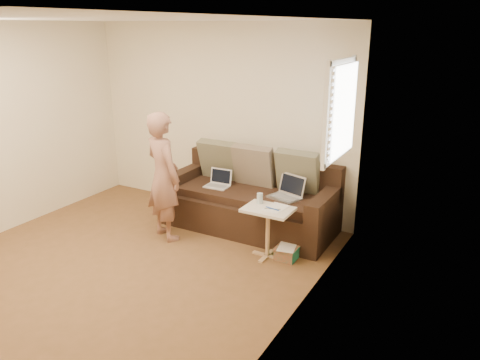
{
  "coord_description": "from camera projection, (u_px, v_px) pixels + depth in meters",
  "views": [
    {
      "loc": [
        3.38,
        -3.25,
        2.54
      ],
      "look_at": [
        0.8,
        1.4,
        0.78
      ],
      "focal_mm": 34.96,
      "sensor_mm": 36.0,
      "label": 1
    }
  ],
  "objects": [
    {
      "name": "wall_right",
      "position": [
        286.0,
        189.0,
        3.72
      ],
      "size": [
        0.0,
        4.5,
        4.5
      ],
      "primitive_type": "plane",
      "rotation": [
        1.57,
        0.0,
        -1.57
      ],
      "color": "beige",
      "rests_on": "ground"
    },
    {
      "name": "paper_on_table",
      "position": [
        276.0,
        208.0,
        5.23
      ],
      "size": [
        0.25,
        0.33,
        0.0
      ],
      "primitive_type": null,
      "rotation": [
        0.0,
        0.0,
        -0.14
      ],
      "color": "white",
      "rests_on": "side_table"
    },
    {
      "name": "laptop_white",
      "position": [
        217.0,
        187.0,
        6.15
      ],
      "size": [
        0.32,
        0.24,
        0.22
      ],
      "primitive_type": null,
      "rotation": [
        0.0,
        0.0,
        0.05
      ],
      "color": "white",
      "rests_on": "sofa"
    },
    {
      "name": "sofa",
      "position": [
        250.0,
        197.0,
        6.05
      ],
      "size": [
        2.2,
        0.95,
        0.85
      ],
      "primitive_type": null,
      "color": "black",
      "rests_on": "ground"
    },
    {
      "name": "drinking_glass",
      "position": [
        260.0,
        198.0,
        5.35
      ],
      "size": [
        0.07,
        0.07,
        0.12
      ],
      "primitive_type": null,
      "color": "silver",
      "rests_on": "side_table"
    },
    {
      "name": "side_table",
      "position": [
        268.0,
        233.0,
        5.31
      ],
      "size": [
        0.55,
        0.38,
        0.6
      ],
      "primitive_type": null,
      "color": "silver",
      "rests_on": "ground"
    },
    {
      "name": "striped_box",
      "position": [
        287.0,
        253.0,
        5.32
      ],
      "size": [
        0.25,
        0.25,
        0.16
      ],
      "primitive_type": null,
      "color": "red",
      "rests_on": "ground"
    },
    {
      "name": "floor",
      "position": [
        113.0,
        273.0,
        5.05
      ],
      "size": [
        4.5,
        4.5,
        0.0
      ],
      "primitive_type": "plane",
      "color": "brown",
      "rests_on": "ground"
    },
    {
      "name": "person",
      "position": [
        163.0,
        176.0,
        5.67
      ],
      "size": [
        0.69,
        0.59,
        1.6
      ],
      "primitive_type": "imported",
      "rotation": [
        0.0,
        0.0,
        2.74
      ],
      "color": "#8B524B",
      "rests_on": "ground"
    },
    {
      "name": "laptop_silver",
      "position": [
        284.0,
        198.0,
        5.75
      ],
      "size": [
        0.45,
        0.38,
        0.26
      ],
      "primitive_type": null,
      "rotation": [
        0.0,
        0.0,
        -0.3
      ],
      "color": "#B7BABC",
      "rests_on": "sofa"
    },
    {
      "name": "wall_back",
      "position": [
        219.0,
        119.0,
        6.51
      ],
      "size": [
        4.0,
        0.0,
        4.0
      ],
      "primitive_type": "plane",
      "rotation": [
        1.57,
        0.0,
        0.0
      ],
      "color": "beige",
      "rests_on": "ground"
    },
    {
      "name": "pillow_left",
      "position": [
        219.0,
        160.0,
        6.39
      ],
      "size": [
        0.55,
        0.29,
        0.57
      ],
      "primitive_type": null,
      "rotation": [
        0.28,
        0.0,
        0.0
      ],
      "color": "#605E47",
      "rests_on": "sofa"
    },
    {
      "name": "pillow_right",
      "position": [
        298.0,
        172.0,
        5.88
      ],
      "size": [
        0.55,
        0.28,
        0.57
      ],
      "primitive_type": null,
      "rotation": [
        0.26,
        0.0,
        0.0
      ],
      "color": "#605E47",
      "rests_on": "sofa"
    },
    {
      "name": "scissors",
      "position": [
        272.0,
        209.0,
        5.18
      ],
      "size": [
        0.19,
        0.12,
        0.02
      ],
      "primitive_type": null,
      "rotation": [
        0.0,
        0.0,
        -0.14
      ],
      "color": "silver",
      "rests_on": "side_table"
    },
    {
      "name": "pillow_mid",
      "position": [
        254.0,
        166.0,
        6.12
      ],
      "size": [
        0.55,
        0.27,
        0.57
      ],
      "primitive_type": null,
      "rotation": [
        0.24,
        0.0,
        0.0
      ],
      "color": "#756553",
      "rests_on": "sofa"
    },
    {
      "name": "ceiling",
      "position": [
        88.0,
        19.0,
        4.23
      ],
      "size": [
        4.5,
        4.5,
        0.0
      ],
      "primitive_type": "plane",
      "rotation": [
        3.14,
        0.0,
        0.0
      ],
      "color": "white",
      "rests_on": "wall_back"
    },
    {
      "name": "window_blinds",
      "position": [
        341.0,
        111.0,
        4.86
      ],
      "size": [
        0.12,
        0.88,
        1.08
      ],
      "primitive_type": null,
      "color": "white",
      "rests_on": "wall_right"
    }
  ]
}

